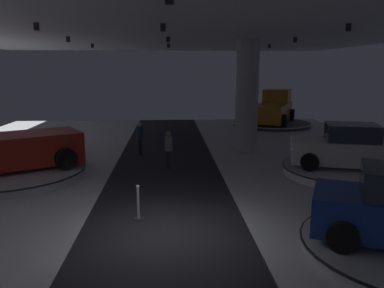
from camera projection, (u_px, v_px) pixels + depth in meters
The scene contains 11 objects.
ground at pixel (165, 236), 9.71m from camera, with size 24.00×44.00×0.06m.
ceiling_with_spotlights at pixel (161, 5), 8.63m from camera, with size 24.00×44.00×0.39m.
column_right at pixel (247, 97), 19.03m from camera, with size 1.12×1.12×5.50m.
display_platform_mid_right at pixel (345, 170), 15.13m from camera, with size 4.85×4.85×0.33m.
display_car_mid_right at pixel (347, 148), 14.94m from camera, with size 4.54×3.12×1.71m.
display_platform_deep_right at pixel (272, 124), 27.99m from camera, with size 5.68×5.68×0.26m.
pickup_truck_deep_right at pixel (273, 109), 28.07m from camera, with size 4.36×5.68×2.30m.
display_platform_mid_left at pixel (10, 173), 14.80m from camera, with size 5.68×5.68×0.30m.
visitor_walking_near at pixel (168, 147), 16.01m from camera, with size 0.32×0.32×1.59m.
visitor_walking_far at pixel (140, 136), 18.54m from camera, with size 0.32×0.32×1.59m.
stanchion_a at pixel (138, 207), 10.62m from camera, with size 0.28×0.28×1.01m.
Camera 1 is at (0.13, -9.10, 4.15)m, focal length 35.86 mm.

